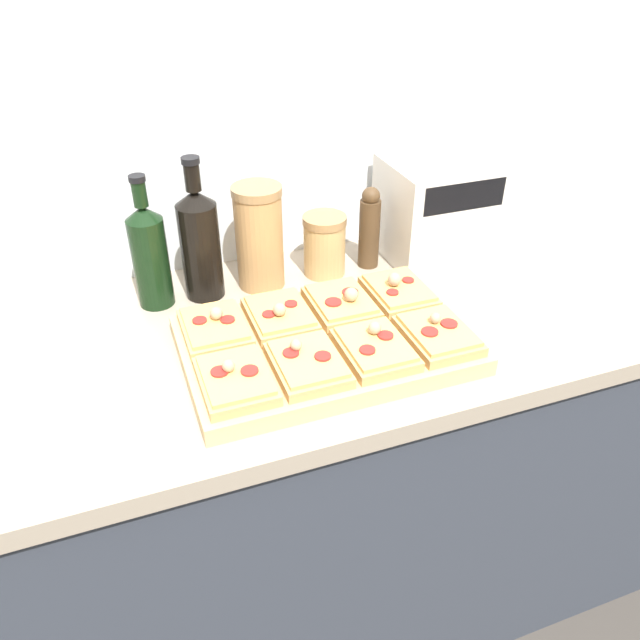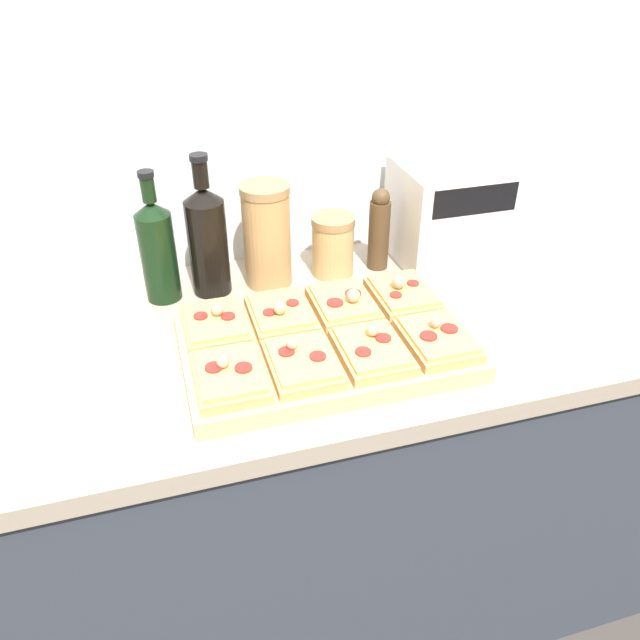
# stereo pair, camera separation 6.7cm
# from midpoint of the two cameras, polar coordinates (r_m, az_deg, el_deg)

# --- Properties ---
(wall_back) EXTENTS (6.00, 0.06, 2.50)m
(wall_back) POSITION_cam_midpoint_polar(r_m,az_deg,el_deg) (1.44, -3.62, 18.54)
(wall_back) COLOR silver
(wall_back) RESTS_ON ground_plane
(kitchen_counter) EXTENTS (2.63, 0.67, 0.91)m
(kitchen_counter) POSITION_cam_midpoint_polar(r_m,az_deg,el_deg) (1.57, 0.52, -14.38)
(kitchen_counter) COLOR #333842
(kitchen_counter) RESTS_ON ground_plane
(cutting_board) EXTENTS (0.53, 0.35, 0.03)m
(cutting_board) POSITION_cam_midpoint_polar(r_m,az_deg,el_deg) (1.18, 2.03, -2.31)
(cutting_board) COLOR tan
(cutting_board) RESTS_ON kitchen_counter
(pizza_slice_back_left) EXTENTS (0.12, 0.15, 0.05)m
(pizza_slice_back_left) POSITION_cam_midpoint_polar(r_m,az_deg,el_deg) (1.19, -7.98, -0.35)
(pizza_slice_back_left) COLOR tan
(pizza_slice_back_left) RESTS_ON cutting_board
(pizza_slice_back_midleft) EXTENTS (0.12, 0.15, 0.05)m
(pizza_slice_back_midleft) POSITION_cam_midpoint_polar(r_m,az_deg,el_deg) (1.21, -2.03, 0.57)
(pizza_slice_back_midleft) COLOR tan
(pizza_slice_back_midleft) RESTS_ON cutting_board
(pizza_slice_back_midright) EXTENTS (0.12, 0.15, 0.06)m
(pizza_slice_back_midright) POSITION_cam_midpoint_polar(r_m,az_deg,el_deg) (1.25, 3.72, 1.49)
(pizza_slice_back_midright) COLOR tan
(pizza_slice_back_midright) RESTS_ON cutting_board
(pizza_slice_back_right) EXTENTS (0.12, 0.15, 0.06)m
(pizza_slice_back_right) POSITION_cam_midpoint_polar(r_m,az_deg,el_deg) (1.29, 9.04, 2.34)
(pizza_slice_back_right) COLOR tan
(pizza_slice_back_right) RESTS_ON cutting_board
(pizza_slice_front_left) EXTENTS (0.12, 0.15, 0.05)m
(pizza_slice_front_left) POSITION_cam_midpoint_polar(r_m,az_deg,el_deg) (1.06, -6.50, -5.12)
(pizza_slice_front_left) COLOR tan
(pizza_slice_front_left) RESTS_ON cutting_board
(pizza_slice_front_midleft) EXTENTS (0.12, 0.15, 0.05)m
(pizza_slice_front_midleft) POSITION_cam_midpoint_polar(r_m,az_deg,el_deg) (1.08, 0.16, -3.95)
(pizza_slice_front_midleft) COLOR tan
(pizza_slice_front_midleft) RESTS_ON cutting_board
(pizza_slice_front_midright) EXTENTS (0.12, 0.15, 0.05)m
(pizza_slice_front_midright) POSITION_cam_midpoint_polar(r_m,az_deg,el_deg) (1.12, 6.49, -2.79)
(pizza_slice_front_midright) COLOR tan
(pizza_slice_front_midright) RESTS_ON cutting_board
(pizza_slice_front_right) EXTENTS (0.12, 0.15, 0.05)m
(pizza_slice_front_right) POSITION_cam_midpoint_polar(r_m,az_deg,el_deg) (1.17, 12.32, -1.71)
(pizza_slice_front_right) COLOR tan
(pizza_slice_front_right) RESTS_ON cutting_board
(olive_oil_bottle) EXTENTS (0.07, 0.07, 0.28)m
(olive_oil_bottle) POSITION_cam_midpoint_polar(r_m,az_deg,el_deg) (1.34, -13.26, 6.32)
(olive_oil_bottle) COLOR black
(olive_oil_bottle) RESTS_ON kitchen_counter
(wine_bottle) EXTENTS (0.08, 0.08, 0.31)m
(wine_bottle) POSITION_cam_midpoint_polar(r_m,az_deg,el_deg) (1.34, -8.85, 7.35)
(wine_bottle) COLOR black
(wine_bottle) RESTS_ON kitchen_counter
(grain_jar_tall) EXTENTS (0.11, 0.11, 0.23)m
(grain_jar_tall) POSITION_cam_midpoint_polar(r_m,az_deg,el_deg) (1.36, -3.48, 7.70)
(grain_jar_tall) COLOR #AD7F4C
(grain_jar_tall) RESTS_ON kitchen_counter
(grain_jar_short) EXTENTS (0.10, 0.10, 0.14)m
(grain_jar_short) POSITION_cam_midpoint_polar(r_m,az_deg,el_deg) (1.42, 2.54, 6.82)
(grain_jar_short) COLOR tan
(grain_jar_short) RESTS_ON kitchen_counter
(pepper_mill) EXTENTS (0.05, 0.05, 0.19)m
(pepper_mill) POSITION_cam_midpoint_polar(r_m,az_deg,el_deg) (1.45, 6.75, 8.18)
(pepper_mill) COLOR #47331E
(pepper_mill) RESTS_ON kitchen_counter
(toaster_oven) EXTENTS (0.27, 0.21, 0.23)m
(toaster_oven) POSITION_cam_midpoint_polar(r_m,az_deg,el_deg) (1.51, 13.05, 9.55)
(toaster_oven) COLOR beige
(toaster_oven) RESTS_ON kitchen_counter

